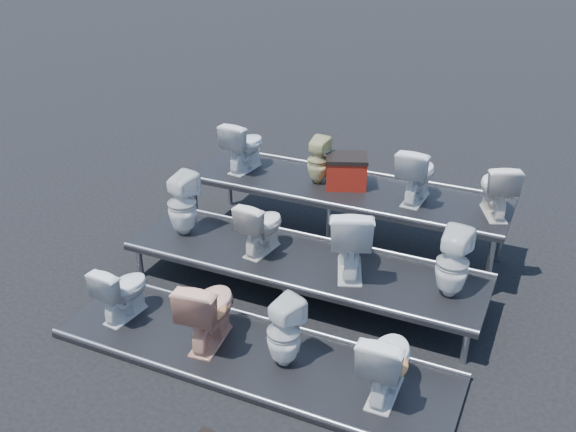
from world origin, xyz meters
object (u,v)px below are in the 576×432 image
at_px(toilet_3, 386,361).
at_px(toilet_7, 453,263).
at_px(toilet_8, 244,145).
at_px(toilet_10, 417,173).
at_px(toilet_4, 182,204).
at_px(toilet_11, 497,188).
at_px(toilet_6, 350,238).
at_px(toilet_9, 318,160).
at_px(toilet_0, 123,290).
at_px(red_crate, 346,173).
at_px(toilet_2, 284,332).
at_px(toilet_5, 261,226).
at_px(toilet_1, 209,309).

bearing_deg(toilet_3, toilet_7, -103.52).
distance_m(toilet_8, toilet_10, 2.38).
bearing_deg(toilet_4, toilet_11, -148.45).
distance_m(toilet_6, toilet_11, 1.88).
xyz_separation_m(toilet_4, toilet_9, (1.26, 1.30, 0.31)).
relative_size(toilet_0, toilet_4, 0.84).
xyz_separation_m(toilet_4, red_crate, (1.63, 1.34, 0.19)).
xyz_separation_m(toilet_0, toilet_2, (1.94, 0.00, 0.04)).
bearing_deg(toilet_5, toilet_9, -90.34).
xyz_separation_m(toilet_4, toilet_7, (3.30, 0.00, -0.02)).
distance_m(toilet_0, toilet_3, 2.98).
distance_m(toilet_3, toilet_4, 3.31).
bearing_deg(toilet_7, toilet_1, 37.48).
relative_size(toilet_0, toilet_5, 1.00).
bearing_deg(toilet_6, toilet_9, -75.13).
bearing_deg(red_crate, toilet_5, -133.84).
bearing_deg(toilet_6, toilet_1, 30.55).
distance_m(toilet_6, red_crate, 1.46).
height_order(toilet_3, toilet_7, toilet_7).
xyz_separation_m(toilet_1, toilet_11, (2.37, 2.60, 0.74)).
height_order(toilet_2, toilet_11, toilet_11).
distance_m(toilet_1, toilet_4, 1.77).
bearing_deg(toilet_9, toilet_2, 109.89).
bearing_deg(toilet_0, toilet_2, -174.73).
relative_size(toilet_5, toilet_9, 1.07).
height_order(toilet_1, toilet_3, toilet_1).
relative_size(toilet_0, red_crate, 1.31).
relative_size(toilet_8, toilet_11, 1.04).
distance_m(toilet_2, red_crate, 2.73).
distance_m(toilet_3, toilet_5, 2.36).
xyz_separation_m(toilet_6, red_crate, (-0.55, 1.34, 0.17)).
bearing_deg(toilet_8, toilet_0, 93.05).
bearing_deg(toilet_0, toilet_7, -153.00).
xyz_separation_m(toilet_1, toilet_2, (0.85, 0.00, -0.02)).
relative_size(toilet_6, toilet_9, 1.35).
relative_size(toilet_7, toilet_10, 1.08).
xyz_separation_m(toilet_9, toilet_10, (1.30, 0.00, 0.04)).
distance_m(toilet_9, red_crate, 0.40).
bearing_deg(toilet_10, toilet_0, 48.64).
bearing_deg(toilet_8, red_crate, -172.28).
relative_size(toilet_3, red_crate, 1.48).
xyz_separation_m(toilet_1, toilet_8, (-0.95, 2.60, 0.75)).
distance_m(toilet_3, toilet_6, 1.61).
bearing_deg(toilet_1, toilet_11, -139.26).
distance_m(toilet_6, toilet_9, 1.62).
height_order(toilet_0, toilet_1, toilet_1).
height_order(toilet_0, toilet_5, toilet_5).
xyz_separation_m(toilet_0, toilet_1, (1.09, 0.00, 0.07)).
relative_size(toilet_3, toilet_10, 1.06).
bearing_deg(toilet_11, toilet_9, -22.81).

